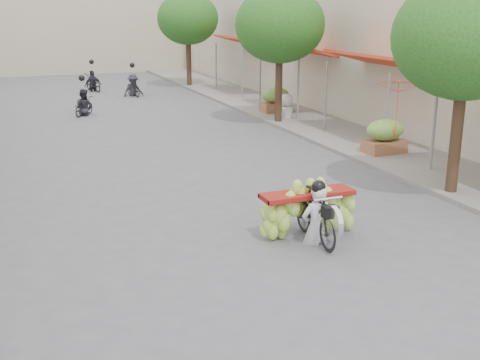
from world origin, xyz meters
name	(u,v)px	position (x,y,z in m)	size (l,w,h in m)	color
ground	(344,308)	(0.00, 0.00, 0.00)	(120.00, 120.00, 0.00)	#545459
sidewalk_right	(303,116)	(7.00, 15.00, 0.06)	(4.00, 60.00, 0.12)	slate
shophouse_row_right	(422,42)	(11.99, 14.00, 3.00)	(9.77, 40.00, 6.00)	#BBB09B
far_building	(65,20)	(0.00, 38.00, 3.50)	(20.00, 6.00, 7.00)	#AFA38A
street_tree_near	(466,38)	(5.40, 4.00, 3.78)	(3.40, 3.40, 5.25)	#3A2719
street_tree_mid	(280,25)	(5.40, 14.00, 3.78)	(3.40, 3.40, 5.25)	#3A2719
street_tree_far	(188,19)	(5.40, 26.00, 3.78)	(3.40, 3.40, 5.25)	#3A2719
produce_crate_mid	(385,134)	(6.20, 8.00, 0.71)	(1.20, 0.88, 1.16)	brown
produce_crate_far	(275,98)	(6.20, 16.00, 0.71)	(1.20, 0.88, 1.16)	brown
banana_motorbike	(313,205)	(0.87, 2.69, 0.71)	(2.20, 1.91, 2.16)	black
market_umbrella	(401,78)	(6.22, 7.44, 2.45)	(2.46, 2.46, 1.70)	red
pedestrian	(287,94)	(6.03, 14.58, 1.08)	(1.08, 0.87, 1.91)	silver
bg_motorbike_a	(83,97)	(-1.46, 18.74, 0.79)	(1.21, 1.45, 1.95)	black
bg_motorbike_b	(133,79)	(1.66, 23.55, 0.87)	(1.15, 1.64, 1.95)	black
bg_motorbike_c	(92,77)	(0.02, 26.22, 0.78)	(1.08, 1.79, 1.95)	black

